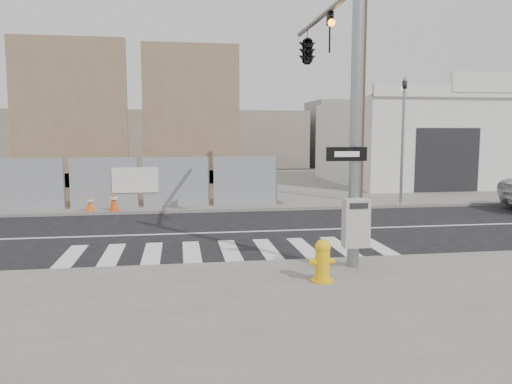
{
  "coord_description": "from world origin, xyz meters",
  "views": [
    {
      "loc": [
        -1.3,
        -15.17,
        3.06
      ],
      "look_at": [
        0.87,
        -1.28,
        1.4
      ],
      "focal_mm": 35.0,
      "sensor_mm": 36.0,
      "label": 1
    }
  ],
  "objects": [
    {
      "name": "auto_shop",
      "position": [
        14.0,
        12.97,
        2.54
      ],
      "size": [
        12.0,
        10.2,
        5.95
      ],
      "color": "silver",
      "rests_on": "sidewalk_far"
    },
    {
      "name": "utility_pole_right",
      "position": [
        6.5,
        5.5,
        5.2
      ],
      "size": [
        1.6,
        0.28,
        10.0
      ],
      "color": "#483721",
      "rests_on": "sidewalk_far"
    },
    {
      "name": "sidewalk_far",
      "position": [
        0.0,
        14.0,
        0.06
      ],
      "size": [
        50.0,
        20.0,
        0.12
      ],
      "primitive_type": "cube",
      "color": "slate",
      "rests_on": "ground"
    },
    {
      "name": "signal_pole",
      "position": [
        2.49,
        -2.05,
        4.78
      ],
      "size": [
        0.96,
        5.87,
        7.0
      ],
      "color": "gray",
      "rests_on": "sidewalk_near"
    },
    {
      "name": "far_signal_pole",
      "position": [
        8.0,
        4.6,
        3.48
      ],
      "size": [
        0.16,
        0.2,
        5.6
      ],
      "color": "gray",
      "rests_on": "sidewalk_far"
    },
    {
      "name": "ground",
      "position": [
        0.0,
        0.0,
        0.0
      ],
      "size": [
        100.0,
        100.0,
        0.0
      ],
      "primitive_type": "plane",
      "color": "black",
      "rests_on": "ground"
    },
    {
      "name": "traffic_cone_c",
      "position": [
        -4.63,
        4.22,
        0.42
      ],
      "size": [
        0.35,
        0.35,
        0.63
      ],
      "rotation": [
        0.0,
        0.0,
        -0.08
      ],
      "color": "orange",
      "rests_on": "sidewalk_far"
    },
    {
      "name": "fire_hydrant",
      "position": [
        1.5,
        -5.81,
        0.54
      ],
      "size": [
        0.57,
        0.57,
        0.85
      ],
      "rotation": [
        0.0,
        0.0,
        -0.34
      ],
      "color": "yellow",
      "rests_on": "sidewalk_near"
    },
    {
      "name": "traffic_cone_d",
      "position": [
        -3.75,
        4.22,
        0.49
      ],
      "size": [
        0.41,
        0.41,
        0.75
      ],
      "rotation": [
        0.0,
        0.0,
        0.06
      ],
      "color": "#E74D0C",
      "rests_on": "sidewalk_far"
    },
    {
      "name": "concrete_wall_left",
      "position": [
        -7.0,
        13.08,
        3.38
      ],
      "size": [
        6.0,
        1.3,
        8.0
      ],
      "color": "#7C5F4A",
      "rests_on": "sidewalk_far"
    },
    {
      "name": "concrete_wall_right",
      "position": [
        -0.5,
        14.08,
        3.38
      ],
      "size": [
        5.5,
        1.3,
        8.0
      ],
      "color": "#7C5F4A",
      "rests_on": "sidewalk_far"
    }
  ]
}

